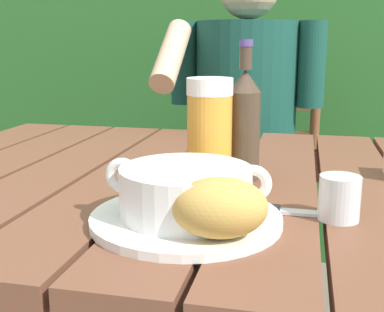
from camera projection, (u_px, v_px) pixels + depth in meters
name	position (u px, v px, depth m)	size (l,w,h in m)	color
dining_table	(202.00, 221.00, 0.94)	(1.25, 0.91, 0.73)	brown
chair_near_diner	(249.00, 181.00, 1.83)	(0.49, 0.42, 0.93)	brown
person_eating	(243.00, 119.00, 1.59)	(0.48, 0.47, 1.23)	#154439
serving_plate	(186.00, 218.00, 0.68)	(0.26, 0.26, 0.01)	white
soup_bowl	(186.00, 190.00, 0.67)	(0.23, 0.18, 0.07)	white
bread_roll	(220.00, 208.00, 0.60)	(0.13, 0.11, 0.07)	#BC9444
beer_glass	(209.00, 132.00, 0.85)	(0.08, 0.08, 0.18)	orange
beer_bottle	(244.00, 123.00, 0.88)	(0.06, 0.06, 0.24)	#423526
water_glass_small	(339.00, 198.00, 0.69)	(0.06, 0.06, 0.06)	silver
table_knife	(278.00, 210.00, 0.72)	(0.17, 0.02, 0.01)	silver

